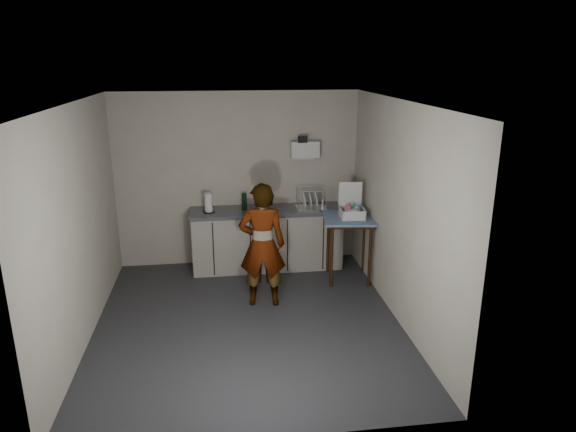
{
  "coord_description": "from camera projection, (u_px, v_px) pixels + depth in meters",
  "views": [
    {
      "loc": [
        -0.27,
        -5.53,
        3.05
      ],
      "look_at": [
        0.55,
        0.45,
        1.18
      ],
      "focal_mm": 32.0,
      "sensor_mm": 36.0,
      "label": 1
    }
  ],
  "objects": [
    {
      "name": "wall_shelf",
      "position": [
        305.0,
        149.0,
        7.6
      ],
      "size": [
        0.42,
        0.18,
        0.37
      ],
      "color": "white",
      "rests_on": "ground"
    },
    {
      "name": "wall_right",
      "position": [
        398.0,
        213.0,
        6.02
      ],
      "size": [
        0.02,
        4.0,
        2.6
      ],
      "primitive_type": "cube",
      "color": "beige",
      "rests_on": "ground"
    },
    {
      "name": "ceiling",
      "position": [
        243.0,
        103.0,
        5.4
      ],
      "size": [
        3.6,
        4.0,
        0.01
      ],
      "primitive_type": "cube",
      "color": "white",
      "rests_on": "wall_back"
    },
    {
      "name": "side_table",
      "position": [
        349.0,
        225.0,
        7.17
      ],
      "size": [
        0.8,
        0.8,
        0.93
      ],
      "rotation": [
        0.0,
        0.0,
        -0.12
      ],
      "color": "#391E0D",
      "rests_on": "ground"
    },
    {
      "name": "standing_man",
      "position": [
        262.0,
        245.0,
        6.42
      ],
      "size": [
        0.62,
        0.44,
        1.6
      ],
      "primitive_type": "imported",
      "rotation": [
        0.0,
        0.0,
        3.04
      ],
      "color": "#B2A593",
      "rests_on": "ground"
    },
    {
      "name": "kitchen_counter",
      "position": [
        267.0,
        240.0,
        7.7
      ],
      "size": [
        2.24,
        0.62,
        0.91
      ],
      "color": "black",
      "rests_on": "ground"
    },
    {
      "name": "bakery_box",
      "position": [
        352.0,
        210.0,
        7.11
      ],
      "size": [
        0.35,
        0.36,
        0.46
      ],
      "rotation": [
        0.0,
        0.0,
        -0.06
      ],
      "color": "white",
      "rests_on": "side_table"
    },
    {
      "name": "soda_can",
      "position": [
        264.0,
        205.0,
        7.54
      ],
      "size": [
        0.07,
        0.07,
        0.14
      ],
      "primitive_type": "cylinder",
      "color": "red",
      "rests_on": "kitchen_counter"
    },
    {
      "name": "wall_left",
      "position": [
        80.0,
        227.0,
        5.55
      ],
      "size": [
        0.02,
        4.0,
        2.6
      ],
      "primitive_type": "cube",
      "color": "beige",
      "rests_on": "ground"
    },
    {
      "name": "paper_towel",
      "position": [
        209.0,
        203.0,
        7.37
      ],
      "size": [
        0.16,
        0.16,
        0.29
      ],
      "color": "black",
      "rests_on": "kitchen_counter"
    },
    {
      "name": "soap_bottle",
      "position": [
        261.0,
        199.0,
        7.47
      ],
      "size": [
        0.16,
        0.16,
        0.33
      ],
      "primitive_type": "imported",
      "rotation": [
        0.0,
        0.0,
        0.39
      ],
      "color": "black",
      "rests_on": "kitchen_counter"
    },
    {
      "name": "wall_back",
      "position": [
        238.0,
        180.0,
        7.67
      ],
      "size": [
        3.6,
        0.02,
        2.6
      ],
      "primitive_type": "cube",
      "color": "beige",
      "rests_on": "ground"
    },
    {
      "name": "ground",
      "position": [
        248.0,
        323.0,
        6.17
      ],
      "size": [
        4.0,
        4.0,
        0.0
      ],
      "primitive_type": "plane",
      "color": "#2A2A2F",
      "rests_on": "ground"
    },
    {
      "name": "dark_bottle",
      "position": [
        244.0,
        202.0,
        7.48
      ],
      "size": [
        0.08,
        0.08,
        0.26
      ],
      "primitive_type": "cylinder",
      "color": "black",
      "rests_on": "kitchen_counter"
    },
    {
      "name": "dish_rack",
      "position": [
        311.0,
        204.0,
        7.57
      ],
      "size": [
        0.44,
        0.33,
        0.31
      ],
      "color": "white",
      "rests_on": "kitchen_counter"
    }
  ]
}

